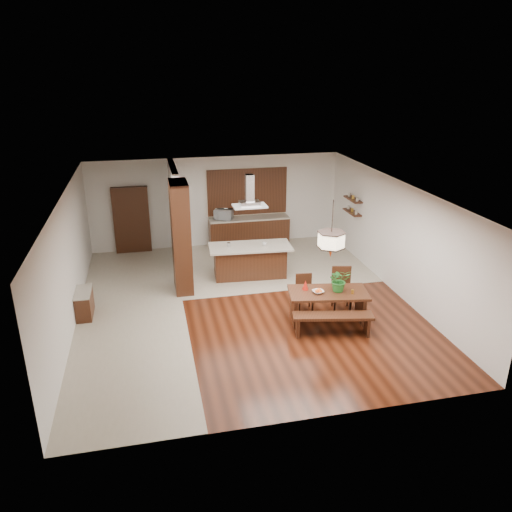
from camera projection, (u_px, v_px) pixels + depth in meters
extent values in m
plane|color=#321309|center=(244.00, 303.00, 12.47)|extent=(9.00, 9.00, 0.00)
cube|color=white|center=(243.00, 190.00, 11.43)|extent=(8.00, 9.00, 0.04)
cube|color=silver|center=(217.00, 202.00, 16.05)|extent=(8.00, 0.04, 2.90)
cube|color=silver|center=(300.00, 346.00, 7.85)|extent=(8.00, 0.04, 2.90)
cube|color=silver|center=(68.00, 263.00, 11.14)|extent=(0.04, 9.00, 2.90)
cube|color=silver|center=(397.00, 237.00, 12.76)|extent=(0.04, 9.00, 2.90)
cube|color=#B2A894|center=(132.00, 315.00, 11.91)|extent=(2.50, 9.00, 0.01)
cube|color=#B2A894|center=(269.00, 263.00, 15.00)|extent=(5.50, 4.00, 0.01)
cube|color=#3E230F|center=(243.00, 191.00, 11.43)|extent=(8.00, 9.00, 0.02)
cube|color=black|center=(181.00, 237.00, 12.76)|extent=(0.45, 1.00, 2.90)
cube|color=silver|center=(175.00, 215.00, 14.67)|extent=(0.18, 2.40, 2.90)
cube|color=black|center=(84.00, 304.00, 11.77)|extent=(0.37, 0.88, 0.63)
cube|color=black|center=(132.00, 220.00, 15.55)|extent=(1.10, 0.20, 2.10)
cube|color=black|center=(249.00, 232.00, 16.34)|extent=(2.60, 0.60, 0.90)
cube|color=#B4AD9D|center=(249.00, 218.00, 16.17)|extent=(2.60, 0.62, 0.05)
cube|color=olive|center=(247.00, 191.00, 16.11)|extent=(2.60, 0.08, 1.50)
cube|color=black|center=(352.00, 212.00, 15.12)|extent=(0.26, 0.90, 0.04)
cube|color=black|center=(353.00, 199.00, 14.98)|extent=(0.26, 0.90, 0.04)
cube|color=black|center=(328.00, 293.00, 11.39)|extent=(1.92, 1.18, 0.06)
cube|color=black|center=(294.00, 308.00, 11.49)|extent=(0.20, 0.72, 0.69)
cube|color=black|center=(360.00, 307.00, 11.56)|extent=(0.20, 0.72, 0.69)
imported|color=#236A25|center=(339.00, 280.00, 11.31)|extent=(0.52, 0.46, 0.54)
imported|color=beige|center=(318.00, 292.00, 11.29)|extent=(0.29, 0.29, 0.06)
cone|color=#B1170C|center=(305.00, 285.00, 11.44)|extent=(0.18, 0.18, 0.23)
cylinder|color=gold|center=(353.00, 292.00, 11.25)|extent=(0.07, 0.07, 0.09)
cube|color=black|center=(250.00, 262.00, 13.91)|extent=(2.01, 0.86, 0.88)
cube|color=#B4AD9D|center=(250.00, 247.00, 13.70)|extent=(2.32, 1.13, 0.05)
imported|color=silver|center=(264.00, 244.00, 13.71)|extent=(0.15, 0.15, 0.09)
imported|color=silver|center=(224.00, 214.00, 15.94)|extent=(0.68, 0.59, 0.32)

